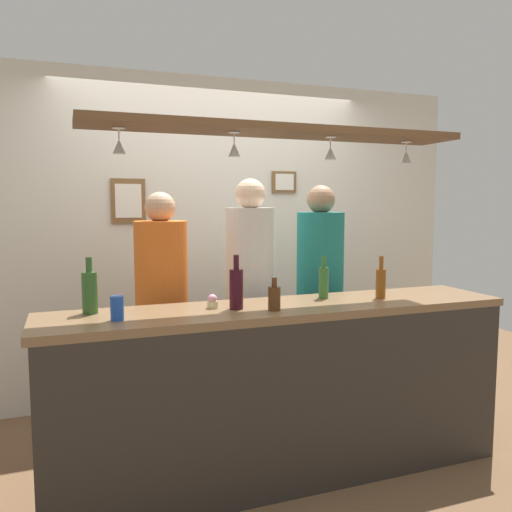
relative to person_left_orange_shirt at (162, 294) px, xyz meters
name	(u,v)px	position (x,y,z in m)	size (l,w,h in m)	color
ground_plane	(261,447)	(0.58, -0.29, -1.00)	(8.00, 8.00, 0.00)	brown
back_wall	(214,238)	(0.58, 0.81, 0.30)	(4.40, 0.06, 2.60)	silver
bar_counter	(294,369)	(0.58, -0.80, -0.32)	(2.70, 0.55, 1.01)	brown
overhead_glass_rack	(281,131)	(0.58, -0.59, 0.99)	(2.20, 0.36, 0.04)	brown
hanging_wineglass_far_left	(119,146)	(-0.30, -0.55, 0.88)	(0.07, 0.07, 0.13)	silver
hanging_wineglass_left	(234,149)	(0.30, -0.61, 0.88)	(0.07, 0.07, 0.13)	silver
hanging_wineglass_center_left	(330,153)	(0.89, -0.61, 0.88)	(0.07, 0.07, 0.13)	silver
hanging_wineglass_center	(406,156)	(1.44, -0.57, 0.88)	(0.07, 0.07, 0.13)	silver
person_left_orange_shirt	(162,294)	(0.00, 0.00, 0.00)	(0.34, 0.34, 1.66)	#2D334C
person_middle_white_patterned_shirt	(250,280)	(0.61, 0.00, 0.06)	(0.34, 0.34, 1.76)	#2D334C
person_right_teal_shirt	(320,280)	(1.15, 0.00, 0.04)	(0.34, 0.34, 1.72)	#2D334C
bottle_champagne_green	(90,291)	(-0.46, -0.50, 0.13)	(0.08, 0.08, 0.30)	#2D5623
bottle_beer_brown_stubby	(274,298)	(0.48, -0.76, 0.08)	(0.07, 0.07, 0.18)	#512D14
bottle_beer_green_import	(324,281)	(0.90, -0.53, 0.11)	(0.06, 0.06, 0.26)	#336B2D
bottle_beer_amber_tall	(381,282)	(1.23, -0.65, 0.11)	(0.06, 0.06, 0.26)	brown
bottle_wine_dark_red	(236,288)	(0.30, -0.65, 0.13)	(0.08, 0.08, 0.30)	#380F19
drink_can	(117,308)	(-0.34, -0.71, 0.07)	(0.07, 0.07, 0.12)	#1E4CB2
cupcake	(212,302)	(0.18, -0.58, 0.04)	(0.06, 0.06, 0.08)	beige
picture_frame_caricature	(128,201)	(-0.11, 0.76, 0.61)	(0.26, 0.02, 0.34)	brown
picture_frame_upper_small	(284,182)	(1.19, 0.76, 0.77)	(0.22, 0.02, 0.18)	brown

